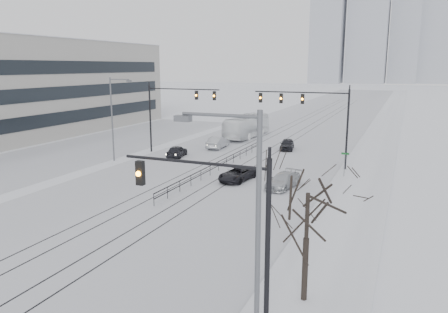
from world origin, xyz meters
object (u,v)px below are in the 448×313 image
sedan_sb_inner (177,151)px  sedan_nb_right (283,181)px  sedan_nb_front (237,174)px  sedan_nb_far (287,144)px  sedan_sb_outer (218,143)px  traffic_mast_near (227,218)px  box_truck (247,126)px  bare_tree (308,205)px

sedan_sb_inner → sedan_nb_right: size_ratio=0.89×
sedan_nb_front → sedan_nb_far: sedan_nb_far is taller
sedan_sb_outer → sedan_nb_far: 8.63m
sedan_sb_inner → sedan_nb_front: size_ratio=0.88×
sedan_nb_far → sedan_sb_inner: bearing=-148.4°
traffic_mast_near → sedan_sb_inner: traffic_mast_near is taller
traffic_mast_near → sedan_nb_front: 22.96m
traffic_mast_near → box_truck: 47.29m
sedan_sb_outer → bare_tree: bearing=117.5°
traffic_mast_near → sedan_sb_inner: (-17.86, 28.38, -3.90)m
bare_tree → sedan_nb_front: 21.24m
sedan_nb_front → sedan_nb_right: sedan_nb_right is taller
sedan_sb_outer → sedan_nb_right: sedan_sb_outer is taller
sedan_nb_far → traffic_mast_near: bearing=-88.8°
bare_tree → sedan_nb_front: size_ratio=1.38×
sedan_sb_outer → sedan_nb_front: size_ratio=1.01×
traffic_mast_near → sedan_sb_outer: 38.68m
traffic_mast_near → box_truck: (-15.28, 44.65, -2.96)m
sedan_nb_front → box_truck: size_ratio=0.39×
sedan_sb_inner → box_truck: 16.51m
traffic_mast_near → box_truck: bearing=108.9°
bare_tree → box_truck: bearing=113.0°
bare_tree → box_truck: 45.34m
sedan_sb_outer → sedan_nb_front: 16.01m
sedan_nb_front → sedan_nb_far: bearing=97.0°
sedan_sb_outer → box_truck: bearing=-94.6°
sedan_sb_outer → sedan_nb_front: sedan_sb_outer is taller
sedan_nb_right → sedan_nb_far: (-4.16, 17.05, 0.03)m
bare_tree → sedan_nb_far: size_ratio=1.56×
sedan_sb_inner → sedan_nb_right: sedan_sb_inner is taller
sedan_nb_front → box_truck: (-7.53, 23.40, 0.98)m
traffic_mast_near → bare_tree: bearing=51.2°
sedan_sb_outer → sedan_sb_inner: bearing=70.5°
sedan_nb_right → bare_tree: bearing=-61.4°
traffic_mast_near → sedan_nb_right: bearing=99.1°
sedan_sb_outer → sedan_nb_right: bearing=128.6°
sedan_nb_far → box_truck: 10.56m
sedan_nb_right → box_truck: box_truck is taller
bare_tree → sedan_sb_inner: (-20.27, 25.37, -3.83)m
bare_tree → sedan_sb_outer: size_ratio=1.37×
bare_tree → sedan_nb_right: bare_tree is taller
sedan_sb_outer → sedan_nb_front: (7.98, -13.88, -0.12)m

